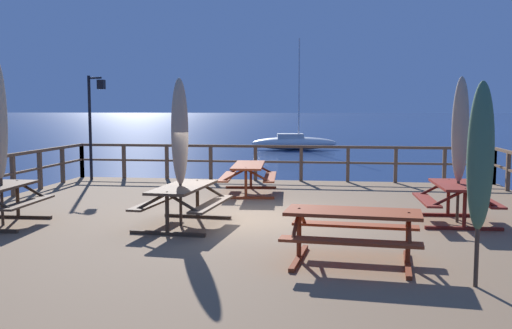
{
  "coord_description": "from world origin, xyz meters",
  "views": [
    {
      "loc": [
        1.66,
        -11.35,
        2.96
      ],
      "look_at": [
        0.0,
        0.92,
        1.73
      ],
      "focal_mm": 40.26,
      "sensor_mm": 36.0,
      "label": 1
    }
  ],
  "objects": [
    {
      "name": "ground_plane",
      "position": [
        0.0,
        0.0,
        0.0
      ],
      "size": [
        600.0,
        600.0,
        0.0
      ],
      "primitive_type": "plane",
      "color": "navy"
    },
    {
      "name": "wooden_deck",
      "position": [
        0.0,
        0.0,
        0.36
      ],
      "size": [
        12.92,
        12.28,
        0.73
      ],
      "primitive_type": "cube",
      "color": "#846647",
      "rests_on": "ground"
    },
    {
      "name": "railing_waterside_far",
      "position": [
        -0.0,
        5.99,
        1.45
      ],
      "size": [
        12.72,
        0.1,
        1.09
      ],
      "color": "brown",
      "rests_on": "wooden_deck"
    },
    {
      "name": "picnic_table_mid_right",
      "position": [
        -0.52,
        3.3,
        1.29
      ],
      "size": [
        1.56,
        2.3,
        0.78
      ],
      "color": "#993819",
      "rests_on": "wooden_deck"
    },
    {
      "name": "picnic_table_mid_left",
      "position": [
        -1.13,
        -0.94,
        1.29
      ],
      "size": [
        1.57,
        2.13,
        0.78
      ],
      "color": "brown",
      "rests_on": "wooden_deck"
    },
    {
      "name": "picnic_table_back_left",
      "position": [
        1.95,
        -3.16,
        1.28
      ],
      "size": [
        2.03,
        1.57,
        0.78
      ],
      "color": "#993819",
      "rests_on": "wooden_deck"
    },
    {
      "name": "picnic_table_back_right",
      "position": [
        4.03,
        0.05,
        1.28
      ],
      "size": [
        1.44,
        1.73,
        0.78
      ],
      "color": "maroon",
      "rests_on": "wooden_deck"
    },
    {
      "name": "patio_umbrella_tall_back_left",
      "position": [
        -1.19,
        -0.92,
        2.49
      ],
      "size": [
        0.32,
        0.32,
        2.78
      ],
      "color": "#4C3828",
      "rests_on": "wooden_deck"
    },
    {
      "name": "patio_umbrella_tall_back_right",
      "position": [
        3.45,
        -4.05,
        2.35
      ],
      "size": [
        0.32,
        0.32,
        2.56
      ],
      "color": "#4C3828",
      "rests_on": "wooden_deck"
    },
    {
      "name": "patio_umbrella_tall_mid_right",
      "position": [
        4.08,
        0.11,
        2.52
      ],
      "size": [
        0.32,
        0.32,
        2.83
      ],
      "color": "#4C3828",
      "rests_on": "wooden_deck"
    },
    {
      "name": "lamp_post_hooked",
      "position": [
        -5.58,
        5.36,
        2.84
      ],
      "size": [
        0.64,
        0.39,
        3.2
      ],
      "color": "black",
      "rests_on": "wooden_deck"
    },
    {
      "name": "sailboat_distant",
      "position": [
        -1.07,
        28.87,
        0.51
      ],
      "size": [
        6.19,
        2.64,
        7.72
      ],
      "color": "white",
      "rests_on": "ground"
    }
  ]
}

